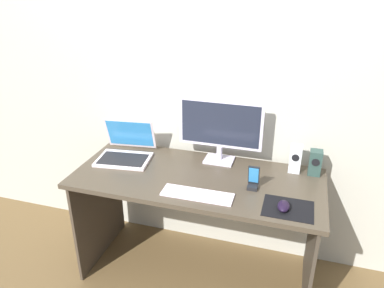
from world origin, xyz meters
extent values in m
plane|color=brown|center=(0.00, 0.00, 0.00)|extent=(8.00, 8.00, 0.00)
cube|color=#B5B3A5|center=(0.00, 0.37, 1.25)|extent=(6.00, 0.04, 2.50)
cube|color=#42382C|center=(0.00, 0.00, 0.70)|extent=(1.44, 0.63, 0.03)
cube|color=#403529|center=(-0.68, 0.00, 0.34)|extent=(0.02, 0.59, 0.69)
cube|color=#3B3329|center=(0.68, 0.00, 0.34)|extent=(0.02, 0.59, 0.69)
cube|color=silver|center=(0.08, 0.23, 0.72)|extent=(0.18, 0.14, 0.01)
cylinder|color=silver|center=(0.08, 0.23, 0.77)|extent=(0.04, 0.04, 0.09)
cube|color=silver|center=(0.08, 0.23, 0.97)|extent=(0.51, 0.02, 0.30)
cube|color=#1E2333|center=(0.08, 0.22, 0.97)|extent=(0.48, 0.00, 0.26)
cube|color=#2A433D|center=(0.65, 0.23, 0.79)|extent=(0.07, 0.07, 0.15)
cylinder|color=black|center=(0.65, 0.19, 0.81)|extent=(0.04, 0.00, 0.04)
cube|color=white|center=(0.53, 0.23, 0.80)|extent=(0.07, 0.06, 0.17)
cylinder|color=black|center=(0.53, 0.19, 0.82)|extent=(0.04, 0.00, 0.04)
cube|color=white|center=(-0.50, 0.06, 0.72)|extent=(0.35, 0.27, 0.02)
cube|color=black|center=(-0.50, 0.05, 0.73)|extent=(0.31, 0.21, 0.00)
cube|color=white|center=(-0.52, 0.21, 0.84)|extent=(0.33, 0.12, 0.22)
cube|color=#338CD8|center=(-0.52, 0.20, 0.84)|extent=(0.30, 0.10, 0.19)
cube|color=white|center=(0.06, -0.20, 0.72)|extent=(0.38, 0.12, 0.01)
cube|color=black|center=(0.53, -0.18, 0.72)|extent=(0.25, 0.20, 0.00)
ellipsoid|color=black|center=(0.50, -0.20, 0.74)|extent=(0.06, 0.10, 0.04)
cube|color=black|center=(0.33, -0.04, 0.73)|extent=(0.06, 0.05, 0.02)
cube|color=black|center=(0.33, -0.03, 0.79)|extent=(0.06, 0.04, 0.12)
cube|color=#338CD8|center=(0.33, -0.03, 0.80)|extent=(0.05, 0.02, 0.10)
camera|label=1|loc=(0.52, -1.79, 1.77)|focal=34.34mm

